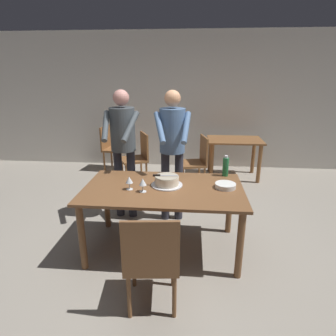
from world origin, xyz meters
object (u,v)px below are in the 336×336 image
at_px(main_dining_table, 163,196).
at_px(background_chair_0, 112,146).
at_px(cake_on_platter, 167,181).
at_px(plate_stack, 225,186).
at_px(chair_near_side, 152,258).
at_px(background_chair_2, 138,156).
at_px(water_bottle, 226,167).
at_px(person_cutting_cake, 172,142).
at_px(wine_glass_near, 143,182).
at_px(cake_knife, 160,175).
at_px(person_standing_beside, 123,141).
at_px(wine_glass_far, 129,180).
at_px(background_chair_1, 196,160).
at_px(background_table, 234,148).

relative_size(main_dining_table, background_chair_0, 1.88).
xyz_separation_m(cake_on_platter, plate_stack, (0.63, -0.01, -0.03)).
xyz_separation_m(chair_near_side, background_chair_2, (-0.67, 2.93, 0.00)).
bearing_deg(background_chair_2, background_chair_0, 135.18).
height_order(water_bottle, chair_near_side, water_bottle).
bearing_deg(main_dining_table, person_cutting_cake, 86.47).
height_order(plate_stack, wine_glass_near, wine_glass_near).
relative_size(cake_knife, person_standing_beside, 0.16).
bearing_deg(wine_glass_far, cake_on_platter, 20.69).
relative_size(cake_on_platter, person_cutting_cake, 0.20).
relative_size(main_dining_table, plate_stack, 7.71).
xyz_separation_m(wine_glass_far, background_chair_1, (0.72, 1.97, -0.36)).
xyz_separation_m(person_cutting_cake, background_chair_2, (-0.72, 1.35, -0.58)).
distance_m(wine_glass_far, background_chair_2, 2.20).
height_order(cake_knife, person_standing_beside, person_standing_beside).
distance_m(water_bottle, background_chair_1, 1.54).
distance_m(plate_stack, wine_glass_far, 1.02).
bearing_deg(chair_near_side, background_table, 71.87).
xyz_separation_m(wine_glass_far, background_chair_0, (-0.99, 2.80, -0.36)).
height_order(main_dining_table, background_chair_2, background_chair_2).
height_order(background_chair_1, background_chair_2, same).
xyz_separation_m(cake_on_platter, water_bottle, (0.66, 0.37, 0.06)).
xyz_separation_m(cake_on_platter, person_standing_beside, (-0.63, 0.68, 0.27)).
xyz_separation_m(main_dining_table, background_chair_2, (-0.68, 2.06, -0.16)).
relative_size(cake_on_platter, background_chair_1, 0.38).
relative_size(wine_glass_far, background_chair_1, 0.16).
xyz_separation_m(main_dining_table, background_chair_1, (0.37, 1.89, -0.16)).
height_order(cake_knife, background_chair_1, background_chair_1).
bearing_deg(background_table, cake_on_platter, -113.64).
bearing_deg(person_standing_beside, wine_glass_far, -73.00).
bearing_deg(background_chair_0, cake_on_platter, -62.76).
xyz_separation_m(wine_glass_far, water_bottle, (1.04, 0.51, 0.01)).
distance_m(water_bottle, person_standing_beside, 1.35).
bearing_deg(main_dining_table, cake_on_platter, 61.56).
height_order(wine_glass_near, person_cutting_cake, person_cutting_cake).
bearing_deg(water_bottle, person_cutting_cake, 156.60).
bearing_deg(water_bottle, chair_near_side, -118.40).
bearing_deg(water_bottle, background_chair_1, 102.42).
relative_size(main_dining_table, cake_knife, 6.26).
height_order(cake_on_platter, cake_knife, cake_knife).
xyz_separation_m(wine_glass_far, background_table, (1.43, 2.55, -0.28)).
xyz_separation_m(main_dining_table, background_chair_0, (-1.33, 2.71, -0.16)).
xyz_separation_m(water_bottle, background_table, (0.39, 2.04, -0.29)).
distance_m(background_table, background_chair_2, 1.81).
relative_size(plate_stack, chair_near_side, 0.24).
relative_size(main_dining_table, water_bottle, 6.79).
relative_size(person_standing_beside, background_chair_1, 1.91).
relative_size(wine_glass_near, background_chair_2, 0.16).
xyz_separation_m(cake_on_platter, background_table, (1.05, 2.41, -0.22)).
height_order(cake_on_platter, background_chair_2, background_chair_2).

